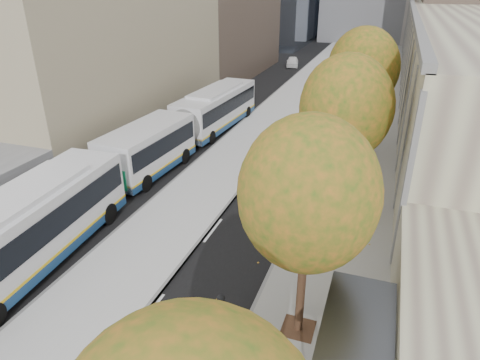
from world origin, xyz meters
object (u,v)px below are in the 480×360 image
at_px(bus_far, 192,123).
at_px(distant_car, 292,62).
at_px(bus_shelter, 363,341).
at_px(cyclist, 221,325).

height_order(bus_far, distant_car, bus_far).
relative_size(bus_shelter, bus_far, 0.24).
bearing_deg(cyclist, distant_car, 98.15).
bearing_deg(cyclist, bus_far, 115.75).
distance_m(bus_shelter, bus_far, 21.93).
relative_size(bus_shelter, distant_car, 1.13).
bearing_deg(bus_shelter, cyclist, 171.32).
xyz_separation_m(cyclist, distant_car, (-9.04, 49.22, -0.08)).
height_order(bus_far, cyclist, bus_far).
bearing_deg(bus_shelter, distant_car, 105.03).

